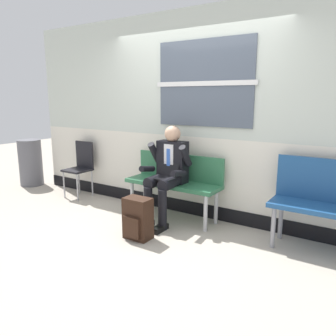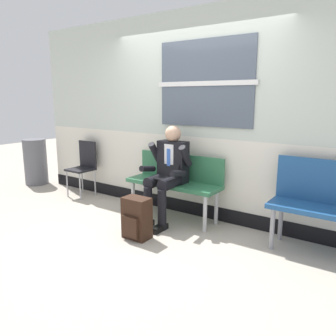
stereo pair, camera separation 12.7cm
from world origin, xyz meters
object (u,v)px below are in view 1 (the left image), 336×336
at_px(person_seated, 167,171).
at_px(folding_chair, 81,164).
at_px(trash_bin, 31,163).
at_px(backpack, 137,219).
at_px(bench_with_person, 175,179).

height_order(person_seated, folding_chair, person_seated).
bearing_deg(person_seated, trash_bin, 176.80).
height_order(folding_chair, trash_bin, folding_chair).
xyz_separation_m(backpack, trash_bin, (-3.20, 0.83, 0.19)).
relative_size(person_seated, trash_bin, 1.48).
relative_size(bench_with_person, trash_bin, 1.54).
bearing_deg(folding_chair, backpack, -24.61).
bearing_deg(trash_bin, folding_chair, 1.17).
relative_size(backpack, folding_chair, 0.54).
distance_m(backpack, trash_bin, 3.31).
bearing_deg(folding_chair, trash_bin, -178.83).
height_order(bench_with_person, backpack, bench_with_person).
bearing_deg(bench_with_person, folding_chair, 179.64).
height_order(person_seated, trash_bin, person_seated).
height_order(backpack, trash_bin, trash_bin).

